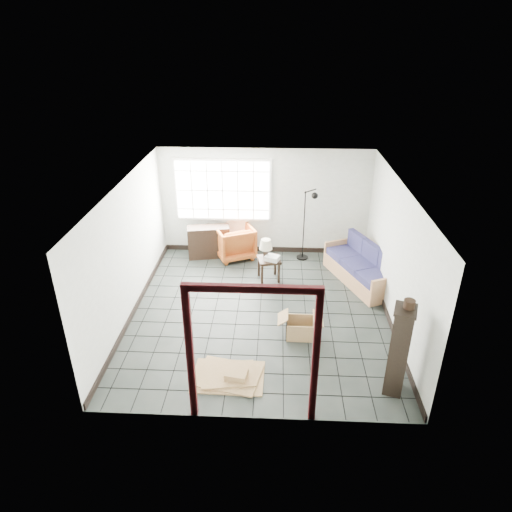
# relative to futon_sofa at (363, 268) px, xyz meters

# --- Properties ---
(ground) EXTENTS (5.50, 5.50, 0.00)m
(ground) POSITION_rel_futon_sofa_xyz_m (-2.21, -1.34, -0.32)
(ground) COLOR black
(ground) RESTS_ON ground
(room_shell) EXTENTS (5.02, 5.52, 2.61)m
(room_shell) POSITION_rel_futon_sofa_xyz_m (-2.21, -1.31, 1.36)
(room_shell) COLOR #B7BBB4
(room_shell) RESTS_ON ground
(window_panel) EXTENTS (2.32, 0.08, 1.52)m
(window_panel) POSITION_rel_futon_sofa_xyz_m (-3.21, 1.36, 1.28)
(window_panel) COLOR silver
(window_panel) RESTS_ON ground
(doorway_trim) EXTENTS (1.80, 0.08, 2.20)m
(doorway_trim) POSITION_rel_futon_sofa_xyz_m (-2.21, -4.04, 1.06)
(doorway_trim) COLOR #3B0D11
(doorway_trim) RESTS_ON ground
(futon_sofa) EXTENTS (1.47, 2.11, 0.88)m
(futon_sofa) POSITION_rel_futon_sofa_xyz_m (0.00, 0.00, 0.00)
(futon_sofa) COLOR #966E44
(futon_sofa) RESTS_ON ground
(armchair) EXTENTS (1.11, 1.09, 0.88)m
(armchair) POSITION_rel_futon_sofa_xyz_m (-2.93, 1.06, 0.13)
(armchair) COLOR maroon
(armchair) RESTS_ON ground
(side_table) EXTENTS (0.56, 0.56, 0.52)m
(side_table) POSITION_rel_futon_sofa_xyz_m (-2.07, -0.02, 0.11)
(side_table) COLOR black
(side_table) RESTS_ON ground
(table_lamp) EXTENTS (0.35, 0.35, 0.44)m
(table_lamp) POSITION_rel_futon_sofa_xyz_m (-2.14, 0.01, 0.51)
(table_lamp) COLOR black
(table_lamp) RESTS_ON side_table
(projector) EXTENTS (0.35, 0.32, 0.10)m
(projector) POSITION_rel_futon_sofa_xyz_m (-2.00, -0.09, 0.25)
(projector) COLOR silver
(projector) RESTS_ON side_table
(floor_lamp) EXTENTS (0.48, 0.49, 1.83)m
(floor_lamp) POSITION_rel_futon_sofa_xyz_m (-1.18, 0.96, 0.66)
(floor_lamp) COLOR black
(floor_lamp) RESTS_ON ground
(console_shelf) EXTENTS (1.05, 0.57, 0.78)m
(console_shelf) POSITION_rel_futon_sofa_xyz_m (-3.56, 1.06, 0.07)
(console_shelf) COLOR black
(console_shelf) RESTS_ON ground
(tall_shelf) EXTENTS (0.42, 0.48, 1.49)m
(tall_shelf) POSITION_rel_futon_sofa_xyz_m (-0.06, -3.39, 0.44)
(tall_shelf) COLOR black
(tall_shelf) RESTS_ON ground
(pot) EXTENTS (0.21, 0.21, 0.12)m
(pot) POSITION_rel_futon_sofa_xyz_m (-0.01, -3.36, 1.24)
(pot) COLOR black
(pot) RESTS_ON tall_shelf
(open_box) EXTENTS (0.82, 0.42, 0.46)m
(open_box) POSITION_rel_futon_sofa_xyz_m (-1.45, -2.08, -0.15)
(open_box) COLOR olive
(open_box) RESTS_ON ground
(cardboard_pile) EXTENTS (1.16, 0.94, 0.17)m
(cardboard_pile) POSITION_rel_futon_sofa_xyz_m (-2.62, -3.26, -0.27)
(cardboard_pile) COLOR olive
(cardboard_pile) RESTS_ON ground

